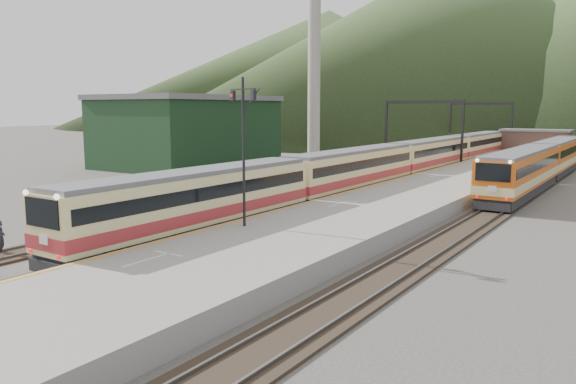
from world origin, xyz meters
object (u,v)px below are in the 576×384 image
Objects in this scene: main_train at (398,163)px; second_train at (543,163)px; signal_mast at (243,137)px; worker at (1,238)px.

second_train reaches higher than main_train.
signal_mast is at bearing -83.78° from main_train.
signal_mast is 4.44× the size of worker.
signal_mast reaches higher than worker.
signal_mast reaches higher than main_train.
second_train is 22.19× the size of worker.
worker is (-17.06, -42.70, -1.07)m from second_train.
main_train is at bearing -148.11° from second_train.
main_train is 13.54m from second_train.
second_train is (11.50, 7.15, 0.05)m from main_train.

